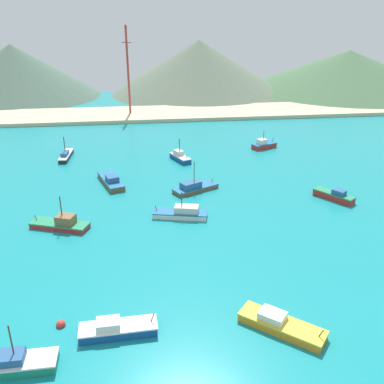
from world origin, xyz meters
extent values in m
cube|color=teal|center=(0.00, 30.00, -0.25)|extent=(260.00, 280.00, 0.50)
cube|color=#232328|center=(-50.77, 70.38, 0.45)|extent=(2.61, 9.71, 0.89)
cube|color=white|center=(-50.77, 70.38, 0.99)|extent=(2.67, 9.91, 0.20)
cube|color=#28568C|center=(-50.84, 69.18, 1.56)|extent=(1.74, 3.67, 0.93)
cylinder|color=#4C3823|center=(-50.80, 69.89, 3.88)|extent=(0.19, 0.19, 3.71)
cube|color=#198466|center=(-45.84, -0.94, 0.51)|extent=(7.73, 2.95, 1.02)
cube|color=white|center=(-45.84, -0.94, 1.12)|extent=(7.88, 3.01, 0.20)
cube|color=#28568C|center=(-46.80, -0.95, 1.68)|extent=(3.28, 2.19, 0.92)
cylinder|color=#4C3823|center=(-46.15, -0.95, 3.93)|extent=(0.15, 0.15, 3.60)
cube|color=#14478C|center=(-21.96, 64.50, 0.55)|extent=(4.94, 7.68, 1.10)
cube|color=white|center=(-21.96, 64.50, 1.20)|extent=(5.04, 7.83, 0.20)
cube|color=beige|center=(-22.31, 65.34, 1.86)|extent=(2.62, 3.13, 1.11)
cylinder|color=#4C3823|center=(-20.70, 61.44, 1.87)|extent=(0.35, 0.64, 1.49)
cylinder|color=#4C3823|center=(-22.11, 64.85, 3.98)|extent=(0.18, 0.18, 3.14)
cube|color=#14478C|center=(-35.69, 3.07, 0.50)|extent=(8.93, 3.05, 1.01)
cube|color=white|center=(-35.69, 3.07, 1.11)|extent=(9.11, 3.11, 0.20)
cube|color=silver|center=(-36.79, 3.02, 1.62)|extent=(2.78, 2.12, 0.83)
cylinder|color=#4C3823|center=(-31.72, 3.24, 1.72)|extent=(0.60, 0.15, 1.37)
cube|color=orange|center=(-16.67, 1.25, 0.45)|extent=(9.59, 8.84, 0.90)
cube|color=gold|center=(-16.67, 1.25, 1.00)|extent=(9.78, 9.02, 0.20)
cube|color=silver|center=(-17.63, 2.07, 1.52)|extent=(3.76, 3.68, 0.83)
cylinder|color=#4C3823|center=(-13.24, -1.71, 1.54)|extent=(0.49, 0.45, 1.23)
cube|color=red|center=(-46.50, 31.15, 0.39)|extent=(10.49, 6.47, 0.79)
cube|color=#238C5B|center=(-46.50, 31.15, 0.89)|extent=(10.70, 6.60, 0.20)
cube|color=brown|center=(-45.33, 30.70, 1.74)|extent=(3.67, 3.26, 1.51)
cylinder|color=#4C3823|center=(-50.73, 32.75, 1.34)|extent=(0.50, 0.29, 1.08)
cylinder|color=#4C3823|center=(-45.90, 30.92, 4.25)|extent=(0.19, 0.19, 3.52)
cube|color=red|center=(2.06, 72.13, 0.57)|extent=(7.29, 5.23, 1.14)
cube|color=#1E669E|center=(2.06, 72.13, 1.24)|extent=(7.44, 5.33, 0.20)
cube|color=silver|center=(1.28, 71.79, 1.99)|extent=(3.01, 2.84, 1.29)
cylinder|color=#4C3823|center=(4.84, 73.35, 1.94)|extent=(0.65, 0.37, 1.54)
cylinder|color=#4C3823|center=(1.72, 71.98, 3.79)|extent=(0.16, 0.16, 2.30)
cube|color=red|center=(5.92, 36.57, 0.59)|extent=(6.57, 7.94, 1.18)
cube|color=#238C5B|center=(5.92, 36.57, 1.28)|extent=(6.70, 8.10, 0.20)
cube|color=#28568C|center=(6.51, 35.74, 1.83)|extent=(2.80, 2.97, 0.90)
cube|color=silver|center=(-25.39, 32.64, 0.44)|extent=(10.16, 5.21, 0.87)
cube|color=#1E669E|center=(-25.39, 32.64, 0.97)|extent=(10.36, 5.31, 0.20)
cube|color=beige|center=(-24.21, 32.35, 1.65)|extent=(4.75, 3.21, 1.16)
cylinder|color=#4C3823|center=(-29.65, 33.67, 1.48)|extent=(0.54, 0.24, 1.19)
cylinder|color=#4C3823|center=(-25.06, 32.55, 3.55)|extent=(0.18, 0.18, 2.63)
cube|color=brown|center=(-20.84, 44.64, 0.37)|extent=(10.02, 7.16, 0.73)
cube|color=#1E669E|center=(-20.84, 44.64, 0.83)|extent=(10.22, 7.31, 0.20)
cube|color=#28568C|center=(-21.91, 44.10, 1.56)|extent=(4.77, 3.99, 1.25)
cylinder|color=#4C3823|center=(-16.97, 46.58, 1.24)|extent=(0.47, 0.31, 1.00)
cylinder|color=#4C3823|center=(-21.17, 44.47, 4.30)|extent=(0.16, 0.16, 4.24)
cube|color=brown|center=(-38.62, 50.80, 0.49)|extent=(6.36, 11.38, 0.98)
cube|color=#1E669E|center=(-38.62, 50.80, 1.08)|extent=(6.49, 11.60, 0.20)
cube|color=#28568C|center=(-38.20, 49.50, 1.74)|extent=(3.15, 3.52, 1.13)
sphere|color=red|center=(-42.59, 5.32, 0.19)|extent=(1.10, 1.10, 1.10)
cube|color=beige|center=(0.00, 116.53, 0.60)|extent=(247.00, 23.29, 1.20)
cone|color=#4C6656|center=(-83.82, 160.54, 11.11)|extent=(71.86, 71.86, 22.22)
cone|color=#60705B|center=(-2.98, 161.29, 11.66)|extent=(80.22, 80.22, 23.31)
cone|color=#476B47|center=(65.91, 155.54, 9.29)|extent=(98.43, 98.43, 18.57)
cylinder|color=#B7332D|center=(-34.46, 116.42, 15.35)|extent=(0.75, 0.75, 30.69)
cylinder|color=#B7332D|center=(-34.46, 116.42, 25.17)|extent=(3.07, 0.37, 0.37)
cylinder|color=#B7332D|center=(-34.46, 116.42, 19.03)|extent=(0.37, 2.46, 0.37)
camera|label=1|loc=(-32.36, -36.83, 34.53)|focal=39.76mm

